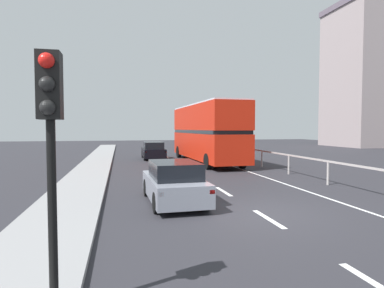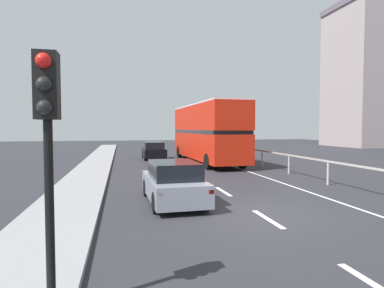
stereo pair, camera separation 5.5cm
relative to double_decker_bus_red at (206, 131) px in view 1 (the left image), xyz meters
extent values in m
cube|color=#2A292F|center=(-2.25, -14.47, -2.37)|extent=(75.40, 120.00, 0.10)
cube|color=gray|center=(-8.01, -14.47, -2.25)|extent=(2.14, 80.00, 0.14)
cube|color=silver|center=(-2.25, -19.34, -2.32)|extent=(0.16, 1.91, 0.01)
cube|color=silver|center=(-2.25, -15.25, -2.32)|extent=(0.16, 1.91, 0.01)
cube|color=silver|center=(-2.25, -11.17, -2.32)|extent=(0.16, 1.91, 0.01)
cube|color=silver|center=(-2.25, -7.08, -2.32)|extent=(0.16, 1.91, 0.01)
cube|color=silver|center=(-2.25, -2.99, -2.32)|extent=(0.16, 1.91, 0.01)
cube|color=silver|center=(-2.25, 1.09, -2.32)|extent=(0.16, 1.91, 0.01)
cube|color=silver|center=(-2.25, 5.18, -2.32)|extent=(0.16, 1.91, 0.01)
cube|color=silver|center=(-2.25, 9.27, -2.32)|extent=(0.16, 1.91, 0.01)
cube|color=silver|center=(-2.25, 13.35, -2.32)|extent=(0.16, 1.91, 0.01)
cube|color=silver|center=(1.08, -5.47, -2.32)|extent=(0.12, 46.00, 0.01)
cube|color=#BBB2AF|center=(2.84, -5.47, -1.25)|extent=(0.08, 42.00, 0.08)
cylinder|color=#BBB2AF|center=(2.84, -10.72, -1.78)|extent=(0.10, 0.10, 1.07)
cylinder|color=#BBB2AF|center=(2.84, -7.22, -1.78)|extent=(0.10, 0.10, 1.07)
cylinder|color=#BBB2AF|center=(2.84, -3.72, -1.78)|extent=(0.10, 0.10, 1.07)
cylinder|color=#BBB2AF|center=(2.84, -0.22, -1.78)|extent=(0.10, 0.10, 1.07)
cylinder|color=#BBB2AF|center=(2.84, 3.28, -1.78)|extent=(0.10, 0.10, 1.07)
cylinder|color=#BBB2AF|center=(2.84, 6.78, -1.78)|extent=(0.10, 0.10, 1.07)
cylinder|color=#BBB2AF|center=(2.84, 10.28, -1.78)|extent=(0.10, 0.10, 1.07)
cylinder|color=#BBB2AF|center=(2.84, 13.78, -1.78)|extent=(0.10, 0.10, 1.07)
cube|color=red|center=(0.00, -0.01, -1.05)|extent=(2.93, 11.56, 1.84)
cube|color=black|center=(0.00, -0.01, -0.01)|extent=(2.93, 11.11, 0.24)
cube|color=red|center=(0.00, -0.01, 1.01)|extent=(2.93, 11.56, 1.80)
cube|color=silver|center=(0.00, -0.01, 1.96)|extent=(2.87, 11.33, 0.10)
cube|color=black|center=(-0.21, 5.71, -0.96)|extent=(2.26, 0.12, 1.29)
cube|color=yellow|center=(-0.21, 5.71, 1.46)|extent=(1.51, 0.09, 0.28)
cylinder|color=black|center=(-1.31, 4.29, -1.82)|extent=(0.32, 1.01, 1.00)
cylinder|color=black|center=(1.00, 4.37, -1.82)|extent=(0.32, 1.01, 1.00)
cylinder|color=black|center=(-1.01, -4.19, -1.82)|extent=(0.32, 1.01, 1.00)
cylinder|color=black|center=(1.31, -4.10, -1.82)|extent=(0.32, 1.01, 1.00)
cube|color=gray|center=(-4.53, -12.63, -1.79)|extent=(1.85, 4.06, 0.70)
cube|color=black|center=(-4.53, -12.83, -1.16)|extent=(1.58, 2.25, 0.55)
cube|color=red|center=(-5.23, -14.63, -1.61)|extent=(0.16, 0.07, 0.12)
cube|color=red|center=(-3.71, -14.58, -1.61)|extent=(0.16, 0.07, 0.12)
cylinder|color=black|center=(-5.36, -11.36, -2.00)|extent=(0.22, 0.65, 0.64)
cylinder|color=black|center=(-3.80, -11.30, -2.00)|extent=(0.22, 0.65, 0.64)
cylinder|color=black|center=(-5.27, -13.96, -2.00)|extent=(0.22, 0.65, 0.64)
cylinder|color=black|center=(-3.71, -13.91, -2.00)|extent=(0.22, 0.65, 0.64)
cylinder|color=black|center=(-7.24, -18.98, -0.46)|extent=(0.12, 0.12, 3.44)
cube|color=black|center=(-7.24, -18.98, 0.81)|extent=(0.30, 0.30, 0.90)
sphere|color=red|center=(-7.24, -19.15, 1.11)|extent=(0.20, 0.20, 0.20)
sphere|color=black|center=(-7.24, -19.15, 0.81)|extent=(0.20, 0.20, 0.20)
sphere|color=black|center=(-7.24, -19.15, 0.51)|extent=(0.20, 0.20, 0.20)
cube|color=black|center=(-3.61, 3.62, -1.78)|extent=(1.76, 4.17, 0.72)
cube|color=black|center=(-3.61, 3.42, -1.16)|extent=(1.54, 2.29, 0.53)
cube|color=red|center=(-4.39, 1.58, -1.60)|extent=(0.16, 0.06, 0.12)
cube|color=red|center=(-2.85, 1.57, -1.60)|extent=(0.16, 0.06, 0.12)
cylinder|color=black|center=(-4.39, 5.01, -2.00)|extent=(0.20, 0.64, 0.64)
cylinder|color=black|center=(-2.82, 5.00, -2.00)|extent=(0.20, 0.64, 0.64)
cylinder|color=black|center=(-4.41, 2.25, -2.00)|extent=(0.20, 0.64, 0.64)
cylinder|color=black|center=(-2.83, 2.24, -2.00)|extent=(0.20, 0.64, 0.64)
camera|label=1|loc=(-6.33, -23.67, 0.25)|focal=30.48mm
camera|label=2|loc=(-6.28, -23.68, 0.25)|focal=30.48mm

